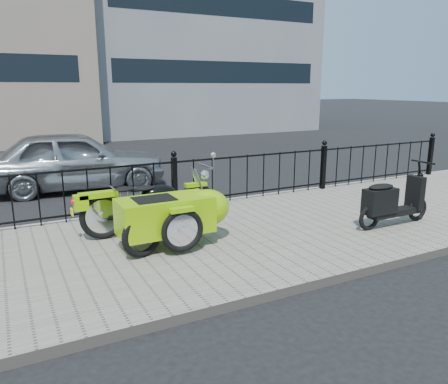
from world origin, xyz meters
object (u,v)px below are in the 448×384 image
motorcycle_sidecar (173,211)px  scooter (391,202)px  sedan_car (75,160)px  spare_tire (143,235)px

motorcycle_sidecar → scooter: size_ratio=1.50×
sedan_car → spare_tire: bearing=-174.0°
spare_tire → sedan_car: size_ratio=0.15×
motorcycle_sidecar → sedan_car: sedan_car is taller
scooter → spare_tire: 3.99m
motorcycle_sidecar → scooter: 3.50m
spare_tire → sedan_car: 5.03m
sedan_car → scooter: bearing=-138.9°
scooter → sedan_car: sedan_car is taller
scooter → spare_tire: (-3.95, 0.55, -0.09)m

